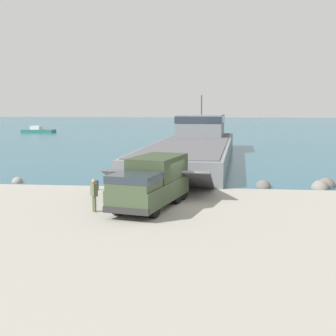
{
  "coord_description": "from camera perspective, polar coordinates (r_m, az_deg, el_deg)",
  "views": [
    {
      "loc": [
        2.18,
        -26.41,
        5.73
      ],
      "look_at": [
        -1.13,
        3.51,
        1.64
      ],
      "focal_mm": 50.0,
      "sensor_mm": 36.0,
      "label": 1
    }
  ],
  "objects": [
    {
      "name": "ground_plane",
      "position": [
        27.11,
        1.55,
        -4.46
      ],
      "size": [
        240.0,
        240.0,
        0.0
      ],
      "primitive_type": "plane",
      "color": "#9E998E"
    },
    {
      "name": "water_surface",
      "position": [
        122.12,
        5.3,
        5.02
      ],
      "size": [
        240.0,
        180.0,
        0.01
      ],
      "primitive_type": "cube",
      "color": "#285B70",
      "rests_on": "ground_plane"
    },
    {
      "name": "landing_craft",
      "position": [
        51.18,
        3.26,
        3.07
      ],
      "size": [
        9.24,
        37.72,
        6.89
      ],
      "rotation": [
        0.0,
        0.0,
        -0.05
      ],
      "color": "gray",
      "rests_on": "ground_plane"
    },
    {
      "name": "military_truck",
      "position": [
        26.08,
        -2.06,
        -1.72
      ],
      "size": [
        3.9,
        7.25,
        2.79
      ],
      "rotation": [
        0.0,
        0.0,
        -1.8
      ],
      "color": "#3D4C33",
      "rests_on": "ground_plane"
    },
    {
      "name": "soldier_on_ramp",
      "position": [
        25.37,
        -9.01,
        -3.0
      ],
      "size": [
        0.47,
        0.49,
        1.79
      ],
      "rotation": [
        0.0,
        0.0,
        3.85
      ],
      "color": "#566042",
      "rests_on": "ground_plane"
    },
    {
      "name": "moored_boat_a",
      "position": [
        100.21,
        -15.55,
        4.44
      ],
      "size": [
        6.68,
        2.81,
        1.37
      ],
      "rotation": [
        0.0,
        0.0,
        4.68
      ],
      "color": "#2D7060",
      "rests_on": "ground_plane"
    },
    {
      "name": "mooring_bollard",
      "position": [
        31.87,
        -8.65,
        -2.01
      ],
      "size": [
        0.24,
        0.24,
        0.7
      ],
      "color": "#333338",
      "rests_on": "ground_plane"
    },
    {
      "name": "shoreline_rock_a",
      "position": [
        36.41,
        -17.87,
        -1.69
      ],
      "size": [
        0.83,
        0.83,
        0.83
      ],
      "primitive_type": "sphere",
      "color": "gray",
      "rests_on": "ground_plane"
    },
    {
      "name": "shoreline_rock_b",
      "position": [
        34.7,
        18.71,
        -2.18
      ],
      "size": [
        1.31,
        1.31,
        1.31
      ],
      "primitive_type": "sphere",
      "color": "#66605B",
      "rests_on": "ground_plane"
    },
    {
      "name": "shoreline_rock_c",
      "position": [
        33.75,
        18.01,
        -2.42
      ],
      "size": [
        1.19,
        1.19,
        1.19
      ],
      "primitive_type": "sphere",
      "color": "gray",
      "rests_on": "ground_plane"
    },
    {
      "name": "shoreline_rock_d",
      "position": [
        33.22,
        11.52,
        -2.35
      ],
      "size": [
        1.1,
        1.1,
        1.1
      ],
      "primitive_type": "sphere",
      "color": "#66605B",
      "rests_on": "ground_plane"
    }
  ]
}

